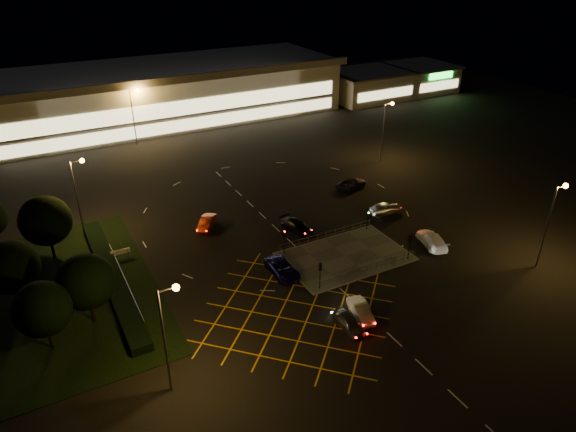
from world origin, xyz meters
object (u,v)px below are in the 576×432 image
car_left_blue (282,269)px  car_approach_white (432,239)px  car_queue_white (361,311)px  signal_nw (284,237)px  car_near_silver (349,322)px  car_east_grey (352,184)px  car_far_dkgrey (297,226)px  signal_se (410,242)px  signal_sw (320,271)px  car_circ_red (207,223)px  signal_ne (368,214)px  car_right_silver (385,208)px

car_left_blue → car_approach_white: size_ratio=0.97×
car_queue_white → car_left_blue: size_ratio=0.80×
signal_nw → car_near_silver: (-0.85, -14.68, -1.66)m
car_queue_white → car_east_grey: (16.43, 25.32, 0.02)m
signal_nw → car_far_dkgrey: signal_nw is taller
signal_nw → car_far_dkgrey: (4.00, 4.15, -1.66)m
signal_se → car_left_blue: 14.91m
signal_sw → car_circ_red: 19.33m
car_near_silver → car_queue_white: 2.21m
signal_ne → car_right_silver: signal_ne is taller
signal_sw → car_circ_red: signal_sw is taller
signal_nw → car_circ_red: size_ratio=0.73×
signal_nw → signal_ne: 12.00m
signal_nw → car_left_blue: (-2.17, -3.63, -1.63)m
car_right_silver → car_circ_red: 24.02m
signal_ne → car_approach_white: bearing=-55.2°
signal_se → car_right_silver: size_ratio=0.68×
signal_se → car_east_grey: bearing=-106.0°
signal_se → car_circ_red: 25.62m
car_circ_red → signal_sw: bearing=-34.9°
signal_nw → car_east_grey: signal_nw is taller
signal_ne → car_far_dkgrey: bearing=152.6°
car_left_blue → car_far_dkgrey: bearing=52.8°
car_left_blue → car_right_silver: car_right_silver is taller
car_near_silver → car_circ_red: bearing=102.1°
car_queue_white → signal_nw: bearing=108.5°
signal_se → car_east_grey: signal_se is taller
signal_ne → car_near_silver: signal_ne is taller
car_queue_white → car_circ_red: bearing=119.6°
car_right_silver → car_queue_white: bearing=141.4°
signal_se → signal_nw: bearing=-33.6°
signal_nw → car_queue_white: 13.94m
signal_se → car_queue_white: bearing=28.2°
car_circ_red → car_queue_white: bearing=-36.3°
signal_sw → car_right_silver: (16.94, 10.56, -1.58)m
car_circ_red → car_far_dkgrey: bearing=5.1°
car_right_silver → car_circ_red: bearing=76.3°
car_left_blue → car_right_silver: size_ratio=1.14×
signal_nw → signal_se: bearing=-33.6°
signal_ne → car_queue_white: signal_ne is taller
signal_sw → car_right_silver: signal_sw is taller
signal_nw → car_approach_white: (16.71, -6.77, -1.58)m
signal_sw → car_left_blue: signal_sw is taller
signal_nw → car_near_silver: 14.80m
car_left_blue → car_far_dkgrey: (6.17, 7.78, -0.02)m
signal_se → car_right_silver: 11.77m
signal_se → car_left_blue: size_ratio=0.60×
signal_nw → car_queue_white: bearing=-85.1°
signal_se → car_far_dkgrey: size_ratio=0.64×
car_queue_white → car_right_silver: size_ratio=0.91×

